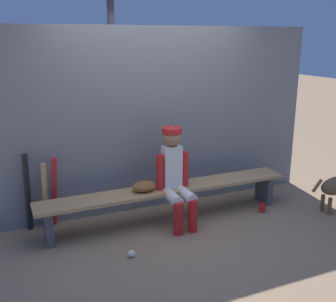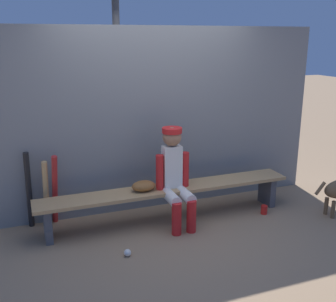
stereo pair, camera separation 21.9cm
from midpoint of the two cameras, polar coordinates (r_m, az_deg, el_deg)
ground_plane at (r=4.95m, az=-1.28°, el=-9.74°), size 30.00×30.00×0.00m
chainlink_fence at (r=5.01m, az=-3.41°, el=4.29°), size 4.44×0.03×2.27m
dugout_bench at (r=4.81m, az=-1.31°, el=-6.08°), size 3.09×0.36×0.42m
player_seated at (r=4.64m, az=-0.27°, el=-3.30°), size 0.41×0.55×1.15m
baseball_glove at (r=4.67m, az=-4.77°, el=-5.03°), size 0.28×0.20×0.12m
bat_aluminum_red at (r=4.80m, az=-17.13°, el=-5.61°), size 0.10×0.27×0.88m
bat_wood_tan at (r=4.81m, az=-18.29°, el=-6.11°), size 0.09×0.17×0.81m
bat_aluminum_black at (r=4.83m, az=-20.54°, el=-5.58°), size 0.08×0.14×0.92m
baseball at (r=4.20m, az=-6.75°, el=-14.29°), size 0.07×0.07×0.07m
cup_on_ground at (r=5.25m, az=12.06°, el=-7.90°), size 0.08×0.08×0.11m
cup_on_bench at (r=4.77m, az=-0.79°, el=-4.56°), size 0.08×0.08×0.11m
scoreboard at (r=5.65m, az=-16.99°, el=19.69°), size 2.10×0.27×3.69m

